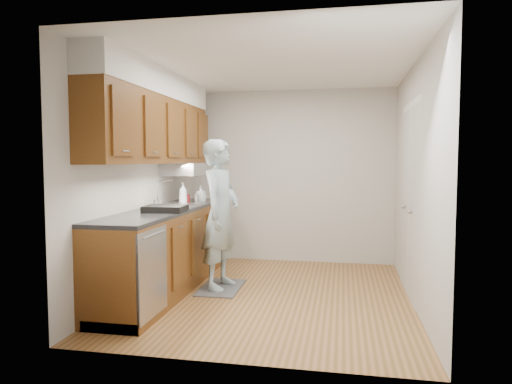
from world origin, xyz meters
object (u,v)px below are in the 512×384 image
soap_bottle_b (201,194)px  steel_can (197,199)px  soap_bottle_a (183,193)px  person (221,204)px  soda_can (188,199)px  dish_rack (165,209)px  soap_bottle_c (202,195)px

soap_bottle_b → steel_can: size_ratio=1.86×
soap_bottle_a → soap_bottle_b: size_ratio=1.24×
person → soda_can: 0.73m
soap_bottle_a → dish_rack: 0.90m
person → soap_bottle_b: size_ratio=9.03×
soap_bottle_a → soap_bottle_c: size_ratio=1.72×
dish_rack → soda_can: bearing=91.5°
person → soap_bottle_b: (-0.45, 0.67, 0.06)m
steel_can → soap_bottle_a: bearing=-149.8°
person → soap_bottle_c: size_ratio=12.55×
soap_bottle_c → steel_can: 0.37m
soap_bottle_b → soap_bottle_c: soap_bottle_b is taller
soap_bottle_a → soap_bottle_b: soap_bottle_a is taller
soda_can → steel_can: 0.12m
soda_can → steel_can: (0.11, 0.02, 0.00)m
steel_can → person: bearing=-47.5°
soap_bottle_b → dish_rack: (-0.03, -1.15, -0.07)m
person → soap_bottle_a: (-0.60, 0.40, 0.09)m
soap_bottle_a → dish_rack: bearing=-82.3°
soap_bottle_b → soap_bottle_c: bearing=102.8°
soap_bottle_c → soap_bottle_b: bearing=-77.2°
person → soap_bottle_c: person is taller
soda_can → steel_can: steel_can is taller
soap_bottle_a → dish_rack: soap_bottle_a is taller
dish_rack → soap_bottle_a: bearing=94.1°
soap_bottle_a → steel_can: bearing=30.2°
soap_bottle_b → dish_rack: size_ratio=0.51×
soap_bottle_b → soap_bottle_c: (-0.04, 0.19, -0.03)m
soap_bottle_a → steel_can: soap_bottle_a is taller
person → steel_can: (-0.45, 0.49, 0.01)m
soap_bottle_c → soda_can: 0.39m
person → steel_can: 0.66m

